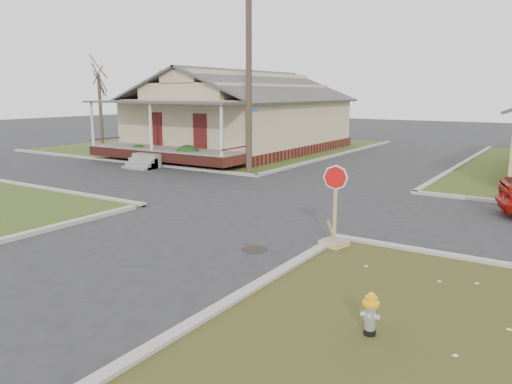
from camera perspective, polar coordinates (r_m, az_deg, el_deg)
The scene contains 11 objects.
ground at distance 14.03m, azimuth -6.61°, elevation -4.53°, with size 120.00×120.00×0.00m, color #27282A.
verge_far_left at distance 35.89m, azimuth -4.49°, elevation 5.24°, with size 19.00×19.00×0.05m, color #334C1B.
curbs at distance 18.05m, azimuth 3.48°, elevation -0.89°, with size 80.00×40.00×0.12m, color #A8A198, non-canonical shape.
manhole at distance 12.40m, azimuth -0.15°, elevation -6.58°, with size 0.64×0.64×0.01m, color black.
corner_house at distance 32.90m, azimuth -1.74°, elevation 8.66°, with size 10.10×15.50×5.30m.
utility_pole at distance 23.18m, azimuth -0.82°, elevation 13.43°, with size 1.80×0.28×9.00m.
tree_far_left at distance 34.81m, azimuth -17.32°, elevation 8.67°, with size 0.22×0.22×4.90m, color #443227.
fire_hydrant at distance 8.25m, azimuth 12.96°, elevation -13.16°, with size 0.27×0.27×0.71m.
stop_sign at distance 12.56m, azimuth 8.94°, elevation -4.17°, with size 0.58×0.57×2.05m.
hedge_left at distance 28.45m, azimuth -13.23°, elevation 4.42°, with size 1.28×1.05×0.98m, color #173714.
hedge_right at distance 26.06m, azimuth -7.81°, elevation 4.15°, with size 1.45×1.19×1.10m, color #173714.
Camera 1 is at (8.61, -10.40, 3.82)m, focal length 35.00 mm.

